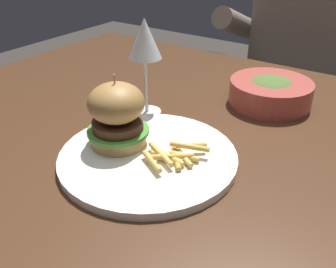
{
  "coord_description": "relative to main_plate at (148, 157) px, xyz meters",
  "views": [
    {
      "loc": [
        0.3,
        -0.57,
        1.09
      ],
      "look_at": [
        -0.01,
        -0.12,
        0.78
      ],
      "focal_mm": 40.0,
      "sensor_mm": 36.0,
      "label": 1
    }
  ],
  "objects": [
    {
      "name": "soup_bowl",
      "position": [
        0.08,
        0.33,
        0.02
      ],
      "size": [
        0.18,
        0.18,
        0.06
      ],
      "color": "#B24C42",
      "rests_on": "dining_table"
    },
    {
      "name": "dining_table",
      "position": [
        0.03,
        0.15,
        -0.09
      ],
      "size": [
        1.31,
        0.89,
        0.74
      ],
      "color": "#472B19",
      "rests_on": "ground"
    },
    {
      "name": "fries_pile",
      "position": [
        0.05,
        0.01,
        0.02
      ],
      "size": [
        0.1,
        0.11,
        0.02
      ],
      "color": "gold",
      "rests_on": "main_plate"
    },
    {
      "name": "main_plate",
      "position": [
        0.0,
        0.0,
        0.0
      ],
      "size": [
        0.3,
        0.3,
        0.01
      ],
      "primitive_type": "cylinder",
      "color": "white",
      "rests_on": "dining_table"
    },
    {
      "name": "burger_sandwich",
      "position": [
        -0.06,
        -0.0,
        0.06
      ],
      "size": [
        0.11,
        0.11,
        0.13
      ],
      "color": "tan",
      "rests_on": "main_plate"
    },
    {
      "name": "wine_glass",
      "position": [
        -0.11,
        0.14,
        0.14
      ],
      "size": [
        0.07,
        0.07,
        0.2
      ],
      "color": "silver",
      "rests_on": "dining_table"
    },
    {
      "name": "diner_person",
      "position": [
        0.02,
        0.88,
        -0.18
      ],
      "size": [
        0.51,
        0.36,
        1.18
      ],
      "color": "#282833",
      "rests_on": "ground"
    }
  ]
}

